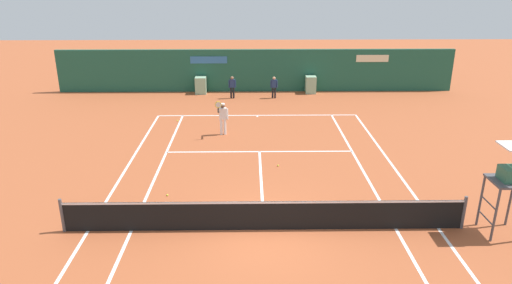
% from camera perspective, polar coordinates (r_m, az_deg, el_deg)
% --- Properties ---
extents(ground_plane, '(80.00, 80.00, 0.01)m').
position_cam_1_polar(ground_plane, '(14.86, 0.92, -9.48)').
color(ground_plane, '#A8512D').
extents(tennis_net, '(12.10, 0.10, 1.07)m').
position_cam_1_polar(tennis_net, '(14.11, 1.00, -8.85)').
color(tennis_net, '#4C4C51').
rests_on(tennis_net, ground_plane).
extents(sponsor_back_wall, '(25.00, 1.02, 2.67)m').
position_cam_1_polar(sponsor_back_wall, '(29.91, -0.01, 8.62)').
color(sponsor_back_wall, '#1E5642').
rests_on(sponsor_back_wall, ground_plane).
extents(umpire_chair, '(1.00, 1.00, 2.79)m').
position_cam_1_polar(umpire_chair, '(15.21, 28.55, -3.80)').
color(umpire_chair, '#47474C').
rests_on(umpire_chair, ground_plane).
extents(player_on_baseline, '(0.57, 0.67, 1.77)m').
position_cam_1_polar(player_on_baseline, '(21.95, -4.08, 3.19)').
color(player_on_baseline, white).
rests_on(player_on_baseline, ground_plane).
extents(ball_kid_right_post, '(0.44, 0.20, 1.32)m').
position_cam_1_polar(ball_kid_right_post, '(28.38, 2.20, 6.86)').
color(ball_kid_right_post, black).
rests_on(ball_kid_right_post, ground_plane).
extents(ball_kid_left_post, '(0.45, 0.19, 1.35)m').
position_cam_1_polar(ball_kid_left_post, '(28.36, -2.91, 6.87)').
color(ball_kid_left_post, black).
rests_on(ball_kid_left_post, ground_plane).
extents(tennis_ball_mid_court, '(0.07, 0.07, 0.07)m').
position_cam_1_polar(tennis_ball_mid_court, '(24.49, -9.55, 2.60)').
color(tennis_ball_mid_court, '#CCE033').
rests_on(tennis_ball_mid_court, ground_plane).
extents(tennis_ball_by_sideline, '(0.07, 0.07, 0.07)m').
position_cam_1_polar(tennis_ball_by_sideline, '(18.67, 2.71, -2.88)').
color(tennis_ball_by_sideline, '#CCE033').
rests_on(tennis_ball_by_sideline, ground_plane).
extents(tennis_ball_near_service_line, '(0.07, 0.07, 0.07)m').
position_cam_1_polar(tennis_ball_near_service_line, '(16.59, -10.77, -6.38)').
color(tennis_ball_near_service_line, '#CCE033').
rests_on(tennis_ball_near_service_line, ground_plane).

